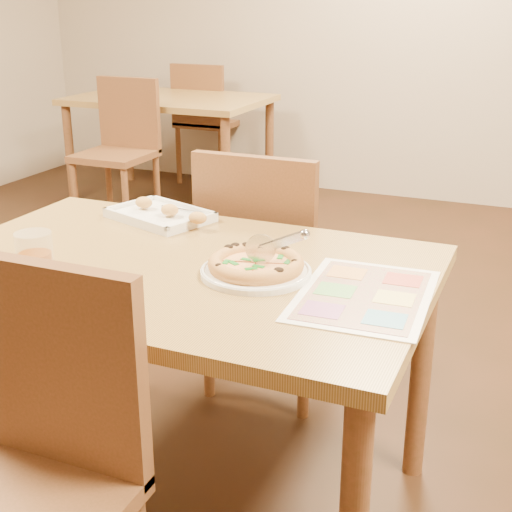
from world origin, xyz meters
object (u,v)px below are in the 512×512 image
at_px(chair_near, 28,440).
at_px(menu, 364,295).
at_px(bg_table, 170,109).
at_px(dining_table, 178,294).
at_px(appetizer_tray, 162,215).
at_px(bg_chair_far, 203,109).
at_px(plate, 256,272).
at_px(glass_tumbler, 35,258).
at_px(bg_chair_near, 122,134).
at_px(pizza, 256,264).
at_px(chair_far, 264,248).
at_px(pizza_cutter, 276,244).

distance_m(chair_near, menu, 0.79).
bearing_deg(bg_table, dining_table, -60.26).
distance_m(dining_table, appetizer_tray, 0.40).
distance_m(bg_chair_far, menu, 3.93).
height_order(plate, glass_tumbler, glass_tumbler).
bearing_deg(glass_tumbler, bg_chair_near, 118.83).
bearing_deg(glass_tumbler, pizza, 24.37).
bearing_deg(chair_far, bg_chair_far, -59.35).
relative_size(chair_near, pizza, 1.96).
xyz_separation_m(bg_chair_near, appetizer_tray, (1.37, -1.88, 0.17)).
distance_m(chair_far, menu, 0.81).
height_order(dining_table, bg_table, same).
bearing_deg(glass_tumbler, bg_chair_far, 110.69).
xyz_separation_m(chair_far, pizza_cutter, (0.27, -0.58, 0.24)).
bearing_deg(dining_table, chair_near, -90.00).
bearing_deg(plate, dining_table, -178.40).
bearing_deg(bg_chair_far, appetizer_tray, 114.74).
bearing_deg(dining_table, bg_table, 119.74).
xyz_separation_m(bg_chair_near, pizza, (1.82, -2.19, 0.18)).
bearing_deg(dining_table, pizza_cutter, 4.80).
xyz_separation_m(pizza, appetizer_tray, (-0.44, 0.31, -0.01)).
distance_m(chair_far, bg_table, 2.72).
xyz_separation_m(bg_chair_near, bg_chair_far, (0.00, 1.10, 0.00)).
distance_m(bg_table, bg_chair_far, 0.51).
distance_m(chair_near, chair_far, 1.20).
bearing_deg(appetizer_tray, bg_chair_far, 114.74).
xyz_separation_m(bg_table, pizza_cutter, (1.87, -2.78, 0.17)).
height_order(bg_chair_far, glass_tumbler, bg_chair_far).
relative_size(bg_chair_near, bg_chair_far, 1.00).
xyz_separation_m(chair_far, glass_tumbler, (-0.27, -0.81, 0.20)).
xyz_separation_m(chair_near, appetizer_tray, (-0.23, 0.92, 0.17)).
height_order(bg_chair_far, appetizer_tray, bg_chair_far).
xyz_separation_m(chair_far, bg_chair_near, (-1.60, 1.60, 0.00)).
relative_size(dining_table, pizza_cutter, 9.15).
relative_size(bg_table, bg_chair_far, 2.77).
xyz_separation_m(chair_near, plate, (0.22, 0.61, 0.16)).
relative_size(plate, glass_tumbler, 2.44).
height_order(chair_near, plate, chair_near).
bearing_deg(chair_near, bg_chair_far, 112.29).
xyz_separation_m(bg_table, bg_chair_near, (0.00, -0.60, -0.07)).
xyz_separation_m(bg_chair_near, pizza_cutter, (1.87, -2.18, 0.24)).
bearing_deg(plate, bg_chair_near, 129.72).
height_order(pizza_cutter, glass_tumbler, pizza_cutter).
distance_m(bg_chair_far, pizza, 3.76).
relative_size(chair_far, pizza, 1.96).
relative_size(bg_table, pizza, 5.43).
bearing_deg(chair_near, chair_far, 90.00).
bearing_deg(bg_chair_near, appetizer_tray, -53.83).
distance_m(chair_near, pizza, 0.68).
relative_size(bg_chair_far, appetizer_tray, 1.29).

